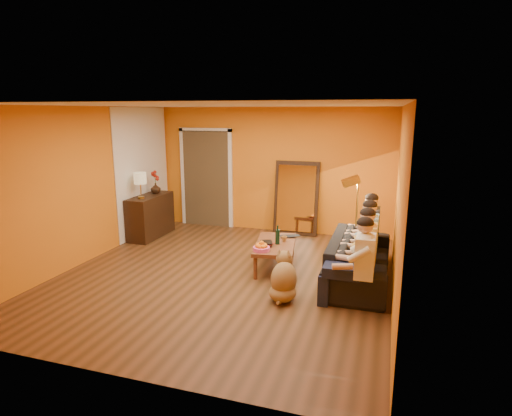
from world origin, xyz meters
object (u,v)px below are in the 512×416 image
(dog, at_px, (284,276))
(laptop, at_px, (291,237))
(person_mid_left, at_px, (367,251))
(person_mid_right, at_px, (369,240))
(tumbler, at_px, (284,239))
(mirror_frame, at_px, (296,198))
(person_far_right, at_px, (371,230))
(person_far_left, at_px, (365,264))
(sideboard, at_px, (151,216))
(table_lamp, at_px, (141,186))
(wine_bottle, at_px, (278,235))
(sofa, at_px, (359,259))
(vase, at_px, (156,188))
(floor_lamp, at_px, (356,220))
(coffee_table, at_px, (275,255))

(dog, distance_m, laptop, 1.52)
(person_mid_left, distance_m, person_mid_right, 0.55)
(person_mid_right, relative_size, tumbler, 12.80)
(mirror_frame, xyz_separation_m, person_far_right, (1.58, -1.49, -0.15))
(mirror_frame, relative_size, person_far_left, 1.25)
(sideboard, bearing_deg, tumbler, -15.73)
(person_mid_left, xyz_separation_m, person_mid_right, (0.00, 0.55, 0.00))
(table_lamp, xyz_separation_m, dog, (3.33, -1.82, -0.77))
(person_far_left, relative_size, wine_bottle, 3.94)
(mirror_frame, height_order, person_far_left, mirror_frame)
(table_lamp, relative_size, sofa, 0.23)
(table_lamp, xyz_separation_m, person_mid_right, (4.37, -0.66, -0.49))
(sofa, distance_m, dog, 1.40)
(table_lamp, relative_size, dog, 0.75)
(sideboard, bearing_deg, sofa, -13.98)
(sideboard, height_order, person_far_right, person_far_right)
(sofa, bearing_deg, person_mid_left, -163.89)
(vase, bearing_deg, mirror_frame, 16.57)
(floor_lamp, distance_m, person_far_left, 1.82)
(person_far_right, bearing_deg, table_lamp, 178.62)
(person_mid_right, bearing_deg, dog, -131.99)
(coffee_table, distance_m, dog, 1.23)
(person_far_left, xyz_separation_m, tumbler, (-1.36, 1.21, -0.15))
(sofa, xyz_separation_m, tumbler, (-1.23, 0.21, 0.14))
(tumbler, bearing_deg, person_mid_left, -25.84)
(wine_bottle, height_order, vase, vase)
(dog, bearing_deg, wine_bottle, 97.56)
(coffee_table, bearing_deg, tumbler, 35.36)
(person_mid_right, bearing_deg, person_far_right, 90.00)
(person_mid_right, xyz_separation_m, person_far_right, (0.00, 0.55, 0.00))
(table_lamp, relative_size, vase, 2.38)
(wine_bottle, bearing_deg, dog, -70.84)
(table_lamp, bearing_deg, person_far_right, -1.38)
(sofa, bearing_deg, person_far_left, -172.59)
(dog, bearing_deg, sofa, 37.63)
(coffee_table, relative_size, laptop, 3.62)
(mirror_frame, distance_m, dog, 3.27)
(coffee_table, xyz_separation_m, tumbler, (0.12, 0.12, 0.25))
(floor_lamp, bearing_deg, dog, -128.19)
(sideboard, xyz_separation_m, coffee_table, (2.89, -0.97, -0.21))
(dog, relative_size, laptop, 2.02)
(coffee_table, height_order, wine_bottle, wine_bottle)
(table_lamp, bearing_deg, person_mid_left, -15.42)
(coffee_table, xyz_separation_m, wine_bottle, (0.05, -0.05, 0.37))
(mirror_frame, xyz_separation_m, sideboard, (-2.79, -1.08, -0.34))
(sideboard, xyz_separation_m, vase, (0.00, 0.25, 0.53))
(sofa, height_order, person_far_left, person_far_left)
(floor_lamp, xyz_separation_m, tumbler, (-1.10, -0.59, -0.26))
(floor_lamp, bearing_deg, person_far_right, -44.65)
(floor_lamp, height_order, tumbler, floor_lamp)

